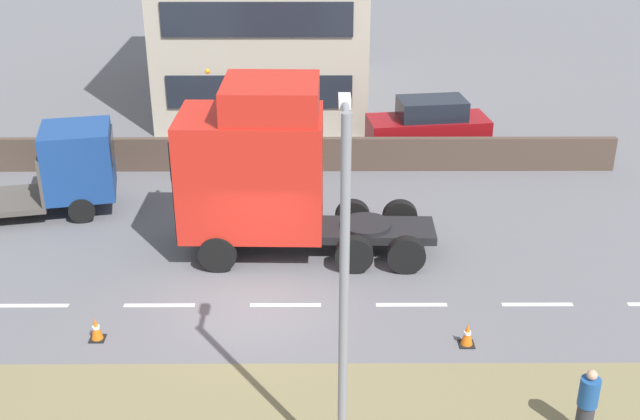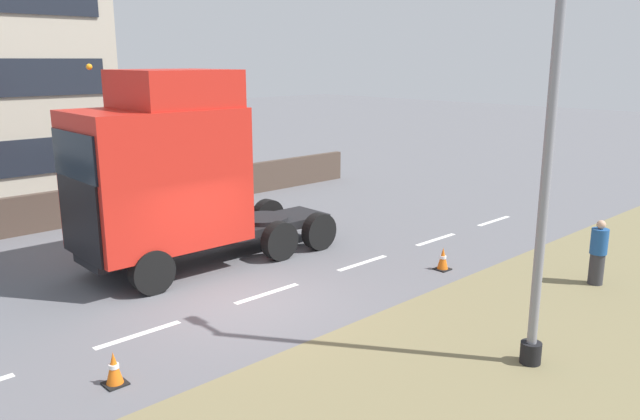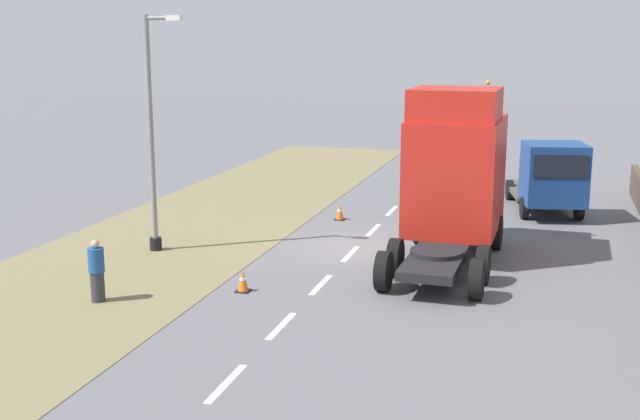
# 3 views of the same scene
# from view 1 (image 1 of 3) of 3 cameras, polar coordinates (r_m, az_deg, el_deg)

# --- Properties ---
(ground_plane) EXTENTS (120.00, 120.00, 0.00)m
(ground_plane) POSITION_cam_1_polar(r_m,az_deg,el_deg) (20.51, -4.44, -6.76)
(ground_plane) COLOR slate
(ground_plane) RESTS_ON ground
(lane_markings) EXTENTS (0.16, 21.00, 0.00)m
(lane_markings) POSITION_cam_1_polar(r_m,az_deg,el_deg) (20.47, -2.47, -6.76)
(lane_markings) COLOR white
(lane_markings) RESTS_ON ground
(boundary_wall) EXTENTS (0.25, 24.00, 1.20)m
(boundary_wall) POSITION_cam_1_polar(r_m,az_deg,el_deg) (28.30, -3.28, 3.98)
(boundary_wall) COLOR #4C3D33
(boundary_wall) RESTS_ON ground
(lorry_cab) EXTENTS (2.82, 7.14, 5.12)m
(lorry_cab) POSITION_cam_1_polar(r_m,az_deg,el_deg) (22.00, -4.21, 2.89)
(lorry_cab) COLOR black
(lorry_cab) RESTS_ON ground
(flatbed_truck) EXTENTS (3.22, 6.21, 2.73)m
(flatbed_truck) POSITION_cam_1_polar(r_m,az_deg,el_deg) (26.07, -17.78, 2.85)
(flatbed_truck) COLOR navy
(flatbed_truck) RESTS_ON ground
(parked_car) EXTENTS (2.27, 4.58, 2.08)m
(parked_car) POSITION_cam_1_polar(r_m,az_deg,el_deg) (30.02, 7.73, 5.88)
(parked_car) COLOR maroon
(parked_car) RESTS_ON ground
(lamp_post) EXTENTS (1.30, 0.36, 7.03)m
(lamp_post) POSITION_cam_1_polar(r_m,az_deg,el_deg) (13.89, 1.67, -8.17)
(lamp_post) COLOR black
(lamp_post) RESTS_ON ground
(pedestrian) EXTENTS (0.39, 0.39, 1.58)m
(pedestrian) POSITION_cam_1_polar(r_m,az_deg,el_deg) (16.86, 18.45, -12.99)
(pedestrian) COLOR #333338
(pedestrian) RESTS_ON ground
(traffic_cone_lead) EXTENTS (0.36, 0.36, 0.58)m
(traffic_cone_lead) POSITION_cam_1_polar(r_m,az_deg,el_deg) (19.74, -15.63, -8.16)
(traffic_cone_lead) COLOR black
(traffic_cone_lead) RESTS_ON ground
(traffic_cone_trailing) EXTENTS (0.36, 0.36, 0.58)m
(traffic_cone_trailing) POSITION_cam_1_polar(r_m,az_deg,el_deg) (19.15, 10.43, -8.70)
(traffic_cone_trailing) COLOR black
(traffic_cone_trailing) RESTS_ON ground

